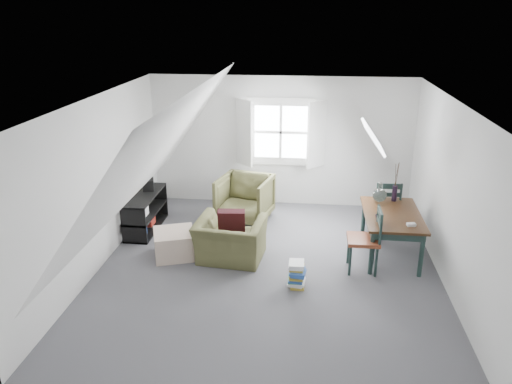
# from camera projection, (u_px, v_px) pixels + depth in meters

# --- Properties ---
(floor) EXTENTS (5.50, 5.50, 0.00)m
(floor) POSITION_uv_depth(u_px,v_px,m) (268.00, 269.00, 7.43)
(floor) COLOR #4D4C52
(floor) RESTS_ON ground
(ceiling) EXTENTS (5.50, 5.50, 0.00)m
(ceiling) POSITION_uv_depth(u_px,v_px,m) (269.00, 101.00, 6.57)
(ceiling) COLOR white
(ceiling) RESTS_ON wall_back
(wall_back) EXTENTS (5.00, 0.00, 5.00)m
(wall_back) POSITION_uv_depth(u_px,v_px,m) (281.00, 142.00, 9.57)
(wall_back) COLOR silver
(wall_back) RESTS_ON ground
(wall_front) EXTENTS (5.00, 0.00, 5.00)m
(wall_front) POSITION_uv_depth(u_px,v_px,m) (241.00, 295.00, 4.44)
(wall_front) COLOR silver
(wall_front) RESTS_ON ground
(wall_left) EXTENTS (0.00, 5.50, 5.50)m
(wall_left) POSITION_uv_depth(u_px,v_px,m) (97.00, 184.00, 7.26)
(wall_left) COLOR silver
(wall_left) RESTS_ON ground
(wall_right) EXTENTS (0.00, 5.50, 5.50)m
(wall_right) POSITION_uv_depth(u_px,v_px,m) (452.00, 197.00, 6.75)
(wall_right) COLOR silver
(wall_right) RESTS_ON ground
(slope_left) EXTENTS (3.19, 5.50, 4.48)m
(slope_left) POSITION_uv_depth(u_px,v_px,m) (158.00, 151.00, 6.98)
(slope_left) COLOR white
(slope_left) RESTS_ON wall_left
(slope_right) EXTENTS (3.19, 5.50, 4.48)m
(slope_right) POSITION_uv_depth(u_px,v_px,m) (384.00, 158.00, 6.66)
(slope_right) COLOR white
(slope_right) RESTS_ON wall_right
(dormer_window) EXTENTS (1.71, 0.35, 1.30)m
(dormer_window) POSITION_uv_depth(u_px,v_px,m) (281.00, 133.00, 9.43)
(dormer_window) COLOR white
(dormer_window) RESTS_ON wall_back
(skylight) EXTENTS (0.35, 0.75, 0.47)m
(skylight) POSITION_uv_depth(u_px,v_px,m) (373.00, 137.00, 7.89)
(skylight) COLOR white
(skylight) RESTS_ON slope_right
(armchair_near) EXTENTS (1.09, 0.98, 0.65)m
(armchair_near) POSITION_uv_depth(u_px,v_px,m) (231.00, 259.00, 7.73)
(armchair_near) COLOR #494929
(armchair_near) RESTS_ON floor
(armchair_far) EXTENTS (1.08, 1.09, 0.83)m
(armchair_far) POSITION_uv_depth(u_px,v_px,m) (245.00, 220.00, 9.18)
(armchair_far) COLOR #494929
(armchair_far) RESTS_ON floor
(throw_pillow) EXTENTS (0.44, 0.28, 0.43)m
(throw_pillow) POSITION_uv_depth(u_px,v_px,m) (232.00, 221.00, 7.67)
(throw_pillow) COLOR #360E14
(throw_pillow) RESTS_ON armchair_near
(ottoman) EXTENTS (0.78, 0.78, 0.41)m
(ottoman) POSITION_uv_depth(u_px,v_px,m) (175.00, 244.00, 7.78)
(ottoman) COLOR #C3AA96
(ottoman) RESTS_ON floor
(dining_table) EXTENTS (0.85, 1.42, 0.71)m
(dining_table) POSITION_uv_depth(u_px,v_px,m) (392.00, 219.00, 7.65)
(dining_table) COLOR #311D11
(dining_table) RESTS_ON floor
(demijohn) EXTENTS (0.23, 0.23, 0.32)m
(demijohn) POSITION_uv_depth(u_px,v_px,m) (380.00, 195.00, 8.01)
(demijohn) COLOR silver
(demijohn) RESTS_ON dining_table
(vase_twigs) EXTENTS (0.08, 0.09, 0.64)m
(vase_twigs) POSITION_uv_depth(u_px,v_px,m) (395.00, 192.00, 8.08)
(vase_twigs) COLOR black
(vase_twigs) RESTS_ON dining_table
(cup) EXTENTS (0.11, 0.11, 0.09)m
(cup) POSITION_uv_depth(u_px,v_px,m) (378.00, 220.00, 7.37)
(cup) COLOR black
(cup) RESTS_ON dining_table
(paper_box) EXTENTS (0.13, 0.10, 0.04)m
(paper_box) POSITION_uv_depth(u_px,v_px,m) (411.00, 225.00, 7.18)
(paper_box) COLOR white
(paper_box) RESTS_ON dining_table
(dining_chair_far) EXTENTS (0.46, 0.46, 0.99)m
(dining_chair_far) POSITION_uv_depth(u_px,v_px,m) (386.00, 207.00, 8.40)
(dining_chair_far) COLOR maroon
(dining_chair_far) RESTS_ON floor
(dining_chair_near) EXTENTS (0.46, 0.46, 0.98)m
(dining_chair_near) POSITION_uv_depth(u_px,v_px,m) (366.00, 239.00, 7.24)
(dining_chair_near) COLOR maroon
(dining_chair_near) RESTS_ON floor
(media_shelf) EXTENTS (0.42, 1.26, 0.65)m
(media_shelf) POSITION_uv_depth(u_px,v_px,m) (145.00, 214.00, 8.67)
(media_shelf) COLOR black
(media_shelf) RESTS_ON floor
(electronics_box) EXTENTS (0.25, 0.30, 0.21)m
(electronics_box) POSITION_uv_depth(u_px,v_px,m) (148.00, 185.00, 8.79)
(electronics_box) COLOR black
(electronics_box) RESTS_ON media_shelf
(magazine_stack) EXTENTS (0.27, 0.32, 0.36)m
(magazine_stack) POSITION_uv_depth(u_px,v_px,m) (297.00, 275.00, 6.92)
(magazine_stack) COLOR #B29933
(magazine_stack) RESTS_ON floor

